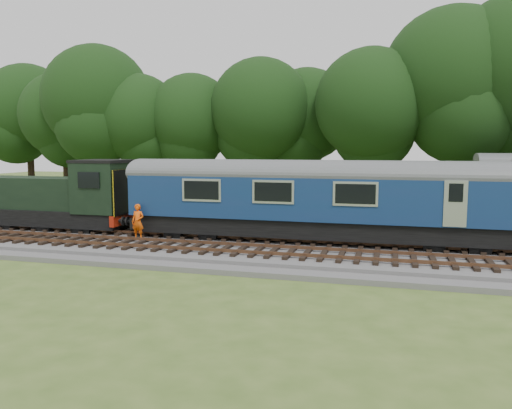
% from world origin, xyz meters
% --- Properties ---
extents(ground, '(120.00, 120.00, 0.00)m').
position_xyz_m(ground, '(0.00, 0.00, 0.00)').
color(ground, '#415C21').
rests_on(ground, ground).
extents(ballast, '(70.00, 7.00, 0.35)m').
position_xyz_m(ballast, '(0.00, 0.00, 0.17)').
color(ballast, '#4C4C4F').
rests_on(ballast, ground).
extents(track_north, '(67.20, 2.40, 0.21)m').
position_xyz_m(track_north, '(0.00, 1.40, 0.42)').
color(track_north, black).
rests_on(track_north, ballast).
extents(track_south, '(67.20, 2.40, 0.21)m').
position_xyz_m(track_south, '(0.00, -1.60, 0.42)').
color(track_south, black).
rests_on(track_south, ballast).
extents(fence, '(64.00, 0.12, 1.00)m').
position_xyz_m(fence, '(0.00, 4.50, 0.00)').
color(fence, '#6B6054').
rests_on(fence, ground).
extents(tree_line, '(70.00, 8.00, 18.00)m').
position_xyz_m(tree_line, '(0.00, 22.00, 0.00)').
color(tree_line, black).
rests_on(tree_line, ground).
extents(dmu_railcar, '(18.05, 2.86, 3.88)m').
position_xyz_m(dmu_railcar, '(3.52, 1.40, 2.61)').
color(dmu_railcar, black).
rests_on(dmu_railcar, ground).
extents(shunter_loco, '(8.91, 2.60, 3.38)m').
position_xyz_m(shunter_loco, '(-10.41, 1.40, 1.97)').
color(shunter_loco, black).
rests_on(shunter_loco, ground).
extents(worker, '(0.64, 0.44, 1.70)m').
position_xyz_m(worker, '(-4.83, -0.32, 1.20)').
color(worker, '#FF5A0D').
rests_on(worker, ballast).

